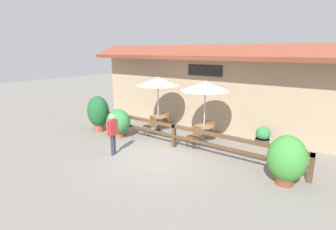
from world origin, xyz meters
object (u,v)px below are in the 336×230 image
chair_near_wallside (167,119)px  potted_plant_tall_tropical (98,112)px  dining_table_middle (204,129)px  pedestrian (112,129)px  chair_near_streetside (150,125)px  chair_middle_streetside (195,135)px  potted_plant_small_flowering (118,122)px  potted_plant_broad_leaf (287,159)px  chair_middle_wallside (211,128)px  potted_plant_corner_fern (263,136)px  patio_umbrella_near (158,81)px  patio_umbrella_middle (205,86)px  dining_table_near (158,119)px

chair_near_wallside → potted_plant_tall_tropical: size_ratio=0.49×
dining_table_middle → pedestrian: (-2.12, -3.32, 0.44)m
chair_near_streetside → pedestrian: bearing=-65.7°
chair_middle_streetside → potted_plant_small_flowering: (-3.48, -1.03, 0.23)m
dining_table_middle → pedestrian: 3.96m
chair_near_streetside → potted_plant_tall_tropical: 2.72m
potted_plant_small_flowering → potted_plant_tall_tropical: bearing=177.9°
chair_near_streetside → potted_plant_tall_tropical: potted_plant_tall_tropical is taller
chair_near_streetside → potted_plant_broad_leaf: size_ratio=0.57×
chair_near_streetside → potted_plant_small_flowering: 1.52m
chair_middle_wallside → potted_plant_corner_fern: chair_middle_wallside is taller
chair_near_wallside → patio_umbrella_near: bearing=82.6°
pedestrian → patio_umbrella_near: bearing=-179.0°
potted_plant_broad_leaf → chair_near_streetside: bearing=169.0°
dining_table_middle → patio_umbrella_middle: bearing=63.4°
chair_near_streetside → chair_middle_streetside: 2.54m
dining_table_middle → chair_middle_streetside: chair_middle_streetside is taller
patio_umbrella_near → chair_middle_streetside: patio_umbrella_near is taller
chair_middle_streetside → patio_umbrella_near: bearing=175.9°
potted_plant_tall_tropical → potted_plant_small_flowering: potted_plant_tall_tropical is taller
patio_umbrella_near → potted_plant_tall_tropical: bearing=-142.8°
patio_umbrella_middle → pedestrian: size_ratio=1.69×
chair_near_streetside → dining_table_middle: chair_near_streetside is taller
potted_plant_tall_tropical → potted_plant_small_flowering: bearing=-2.1°
chair_near_streetside → pedestrian: (0.48, -2.77, 0.54)m
potted_plant_small_flowering → pedestrian: 2.17m
chair_near_streetside → potted_plant_corner_fern: (4.75, 1.84, -0.11)m
potted_plant_broad_leaf → potted_plant_small_flowering: potted_plant_broad_leaf is taller
patio_umbrella_near → potted_plant_corner_fern: (4.83, 1.15, -2.11)m
chair_middle_streetside → potted_plant_corner_fern: bearing=55.0°
patio_umbrella_middle → dining_table_middle: (-0.00, -0.00, -1.89)m
chair_middle_streetside → chair_middle_wallside: (0.05, 1.36, 0.00)m
chair_middle_streetside → chair_near_streetside: bearing=-169.7°
patio_umbrella_near → potted_plant_small_flowering: (-0.87, -1.85, -1.77)m
dining_table_near → patio_umbrella_middle: bearing=-3.0°
chair_middle_streetside → dining_table_near: bearing=175.9°
chair_near_streetside → chair_middle_wallside: (2.59, 1.23, 0.00)m
pedestrian → potted_plant_broad_leaf: bearing=96.5°
pedestrian → chair_middle_wallside: bearing=144.1°
patio_umbrella_middle → potted_plant_broad_leaf: (3.78, -1.78, -1.69)m
potted_plant_broad_leaf → potted_plant_corner_fern: size_ratio=1.96×
potted_plant_broad_leaf → potted_plant_tall_tropical: bearing=179.2°
potted_plant_broad_leaf → patio_umbrella_near: bearing=163.4°
patio_umbrella_near → chair_middle_wallside: (2.66, 0.54, -2.00)m
patio_umbrella_middle → chair_middle_wallside: patio_umbrella_middle is taller
chair_middle_wallside → pedestrian: pedestrian is taller
patio_umbrella_near → dining_table_near: size_ratio=3.41×
pedestrian → potted_plant_tall_tropical: bearing=-127.7°
dining_table_near → chair_near_wallside: chair_near_wallside is taller
chair_middle_streetside → pedestrian: pedestrian is taller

